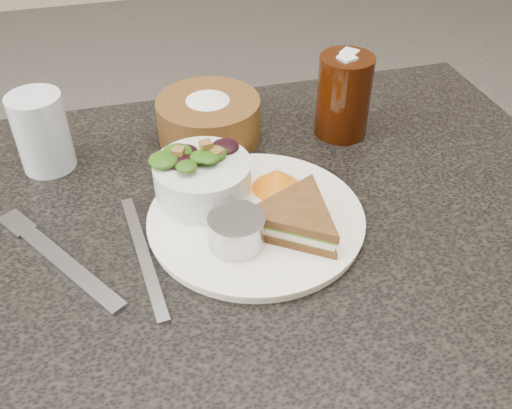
{
  "coord_description": "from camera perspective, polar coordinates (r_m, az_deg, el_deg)",
  "views": [
    {
      "loc": [
        -0.12,
        -0.53,
        1.23
      ],
      "look_at": [
        0.03,
        -0.0,
        0.78
      ],
      "focal_mm": 40.0,
      "sensor_mm": 36.0,
      "label": 1
    }
  ],
  "objects": [
    {
      "name": "knife",
      "position": [
        0.7,
        -11.2,
        -4.92
      ],
      "size": [
        0.03,
        0.22,
        0.0
      ],
      "primitive_type": "cube",
      "rotation": [
        0.0,
        0.0,
        0.09
      ],
      "color": "#A7A9AD",
      "rests_on": "dining_table"
    },
    {
      "name": "dressing_ramekin",
      "position": [
        0.67,
        -1.95,
        -2.66
      ],
      "size": [
        0.08,
        0.08,
        0.04
      ],
      "primitive_type": "cylinder",
      "rotation": [
        0.0,
        0.0,
        -0.13
      ],
      "color": "#A7A7A9",
      "rests_on": "dinner_plate"
    },
    {
      "name": "cola_glass",
      "position": [
        0.88,
        8.79,
        11.0
      ],
      "size": [
        0.09,
        0.09,
        0.14
      ],
      "primitive_type": null,
      "rotation": [
        0.0,
        0.0,
        0.15
      ],
      "color": "black",
      "rests_on": "dining_table"
    },
    {
      "name": "fork",
      "position": [
        0.71,
        -18.61,
        -5.58
      ],
      "size": [
        0.13,
        0.19,
        0.01
      ],
      "primitive_type": "cube",
      "rotation": [
        0.0,
        0.0,
        0.58
      ],
      "color": "#91969C",
      "rests_on": "dining_table"
    },
    {
      "name": "dining_table",
      "position": [
        1.01,
        -1.62,
        -18.1
      ],
      "size": [
        1.0,
        0.7,
        0.75
      ],
      "primitive_type": "cube",
      "color": "black",
      "rests_on": "floor"
    },
    {
      "name": "salad_bowl",
      "position": [
        0.73,
        -5.38,
        3.11
      ],
      "size": [
        0.14,
        0.14,
        0.07
      ],
      "primitive_type": null,
      "rotation": [
        0.0,
        0.0,
        -0.14
      ],
      "color": "silver",
      "rests_on": "dinner_plate"
    },
    {
      "name": "water_glass",
      "position": [
        0.85,
        -20.62,
        6.78
      ],
      "size": [
        0.09,
        0.09,
        0.11
      ],
      "primitive_type": "cylinder",
      "rotation": [
        0.0,
        0.0,
        0.31
      ],
      "color": "#ACB7C0",
      "rests_on": "dining_table"
    },
    {
      "name": "orange_wedge",
      "position": [
        0.76,
        2.12,
        2.57
      ],
      "size": [
        0.08,
        0.08,
        0.03
      ],
      "primitive_type": "cone",
      "rotation": [
        0.0,
        0.0,
        0.13
      ],
      "color": "orange",
      "rests_on": "dinner_plate"
    },
    {
      "name": "sandwich",
      "position": [
        0.69,
        4.03,
        -1.42
      ],
      "size": [
        0.2,
        0.2,
        0.04
      ],
      "primitive_type": null,
      "rotation": [
        0.0,
        0.0,
        -0.61
      ],
      "color": "brown",
      "rests_on": "dinner_plate"
    },
    {
      "name": "dinner_plate",
      "position": [
        0.73,
        -0.0,
        -1.48
      ],
      "size": [
        0.27,
        0.27,
        0.01
      ],
      "primitive_type": "cylinder",
      "color": "white",
      "rests_on": "dining_table"
    },
    {
      "name": "bread_basket",
      "position": [
        0.87,
        -4.78,
        9.15
      ],
      "size": [
        0.19,
        0.19,
        0.09
      ],
      "primitive_type": null,
      "rotation": [
        0.0,
        0.0,
        -0.27
      ],
      "color": "brown",
      "rests_on": "dining_table"
    }
  ]
}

